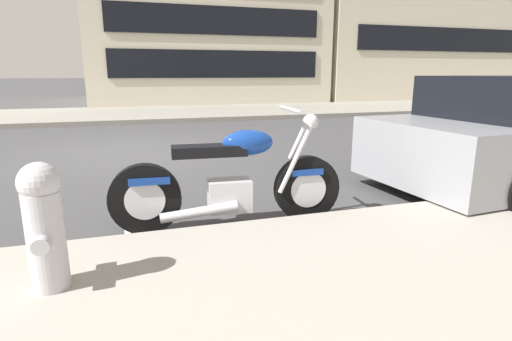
% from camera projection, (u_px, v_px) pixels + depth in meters
% --- Properties ---
extents(ground_plane, '(260.00, 260.00, 0.00)m').
position_uv_depth(ground_plane, '(129.00, 153.00, 7.50)').
color(ground_plane, '#3D3D3F').
extents(sidewalk_far_curb, '(120.00, 5.00, 0.14)m').
position_uv_depth(sidewalk_far_curb, '(422.00, 106.00, 17.28)').
color(sidewalk_far_curb, gray).
rests_on(sidewalk_far_curb, ground).
extents(parking_stall_stripe, '(0.12, 2.20, 0.01)m').
position_uv_depth(parking_stall_stripe, '(131.00, 220.00, 4.04)').
color(parking_stall_stripe, silver).
rests_on(parking_stall_stripe, ground).
extents(parked_motorcycle, '(2.20, 0.62, 1.12)m').
position_uv_depth(parked_motorcycle, '(232.00, 182.00, 3.81)').
color(parked_motorcycle, black).
rests_on(parked_motorcycle, ground).
extents(fire_hydrant, '(0.24, 0.36, 0.79)m').
position_uv_depth(fire_hydrant, '(44.00, 223.00, 2.42)').
color(fire_hydrant, '#B7B7BC').
rests_on(fire_hydrant, sidewalk_near_curb).
extents(townhouse_far_uphill, '(10.33, 11.38, 8.18)m').
position_uv_depth(townhouse_far_uphill, '(195.00, 21.00, 21.32)').
color(townhouse_far_uphill, beige).
rests_on(townhouse_far_uphill, ground).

